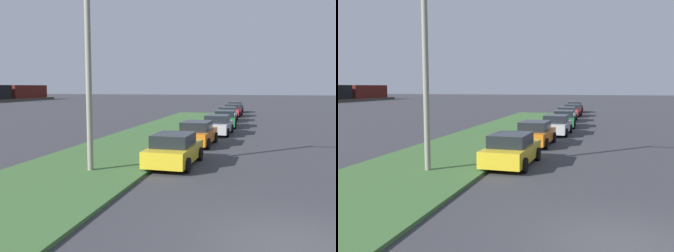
{
  "view_description": "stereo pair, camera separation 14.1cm",
  "coord_description": "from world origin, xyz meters",
  "views": [
    {
      "loc": [
        -8.33,
        0.75,
        3.56
      ],
      "look_at": [
        11.52,
        5.72,
        1.37
      ],
      "focal_mm": 39.63,
      "sensor_mm": 36.0,
      "label": 1
    },
    {
      "loc": [
        -8.29,
        0.61,
        3.56
      ],
      "look_at": [
        11.52,
        5.72,
        1.37
      ],
      "focal_mm": 39.63,
      "sensor_mm": 36.0,
      "label": 2
    }
  ],
  "objects": [
    {
      "name": "grass_median",
      "position": [
        10.0,
        8.15,
        0.06
      ],
      "size": [
        60.0,
        6.0,
        0.12
      ],
      "primitive_type": "cube",
      "color": "#3D6633",
      "rests_on": "ground"
    },
    {
      "name": "parked_car_red",
      "position": [
        36.41,
        3.95,
        0.72
      ],
      "size": [
        4.37,
        2.15,
        1.47
      ],
      "rotation": [
        0.0,
        0.0,
        -0.04
      ],
      "color": "red",
      "rests_on": "ground"
    },
    {
      "name": "parked_car_silver",
      "position": [
        19.08,
        3.81,
        0.72
      ],
      "size": [
        4.36,
        2.13,
        1.47
      ],
      "rotation": [
        0.0,
        0.0,
        -0.03
      ],
      "color": "#B2B5BA",
      "rests_on": "ground"
    },
    {
      "name": "parked_car_green",
      "position": [
        24.37,
        3.77,
        0.72
      ],
      "size": [
        4.39,
        2.2,
        1.47
      ],
      "rotation": [
        0.0,
        0.0,
        0.06
      ],
      "color": "#1E6B38",
      "rests_on": "ground"
    },
    {
      "name": "parked_car_orange",
      "position": [
        13.77,
        4.45,
        0.72
      ],
      "size": [
        4.37,
        2.15,
        1.47
      ],
      "rotation": [
        0.0,
        0.0,
        -0.04
      ],
      "color": "orange",
      "rests_on": "ground"
    },
    {
      "name": "parked_car_yellow",
      "position": [
        7.78,
        4.48,
        0.72
      ],
      "size": [
        4.36,
        2.13,
        1.47
      ],
      "rotation": [
        0.0,
        0.0,
        -0.03
      ],
      "color": "gold",
      "rests_on": "ground"
    },
    {
      "name": "parked_car_white",
      "position": [
        30.14,
        4.05,
        0.72
      ],
      "size": [
        4.31,
        2.03,
        1.47
      ],
      "rotation": [
        0.0,
        0.0,
        0.0
      ],
      "color": "silver",
      "rests_on": "ground"
    },
    {
      "name": "streetlight",
      "position": [
        5.52,
        7.16,
        4.39
      ],
      "size": [
        0.46,
        2.88,
        7.5
      ],
      "color": "gray",
      "rests_on": "ground"
    },
    {
      "name": "parked_car_black",
      "position": [
        43.21,
        4.16,
        0.72
      ],
      "size": [
        4.37,
        2.15,
        1.47
      ],
      "rotation": [
        0.0,
        0.0,
        -0.04
      ],
      "color": "black",
      "rests_on": "ground"
    },
    {
      "name": "ground",
      "position": [
        0.0,
        0.0,
        0.0
      ],
      "size": [
        300.0,
        300.0,
        0.0
      ],
      "primitive_type": "plane",
      "color": "#38383D"
    }
  ]
}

